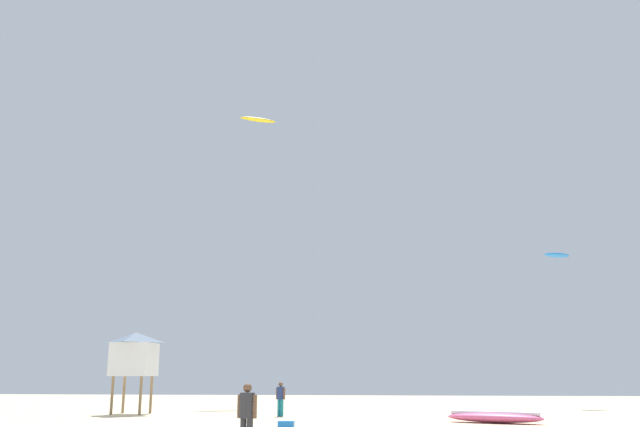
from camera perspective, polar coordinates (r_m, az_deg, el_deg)
person_foreground at (r=18.08m, az=-6.20°, el=-16.35°), size 0.54×0.39×1.71m
person_midground at (r=33.99m, az=-3.36°, el=-15.18°), size 0.49×0.37×1.62m
kite_grounded_mid at (r=30.04m, az=14.57°, el=-16.36°), size 4.14×2.61×0.50m
lifeguard_tower at (r=37.39m, az=-15.42°, el=-11.35°), size 2.30×2.30×4.15m
gear_bag at (r=25.46m, az=-2.89°, el=-17.49°), size 0.56×0.36×0.32m
kite_aloft_0 at (r=48.24m, az=19.40°, el=-3.34°), size 2.12×1.56×0.35m
kite_aloft_2 at (r=53.72m, az=-5.26°, el=7.90°), size 2.93×2.05×0.40m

